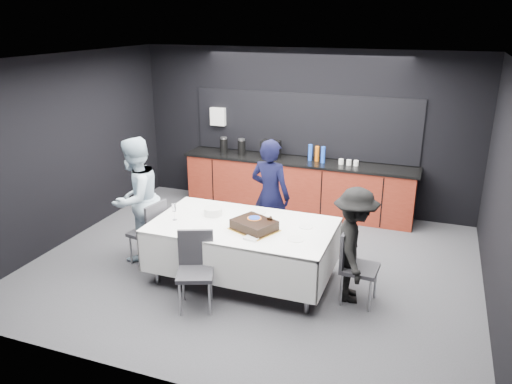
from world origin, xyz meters
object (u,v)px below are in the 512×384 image
Objects in this scene: chair_right at (354,261)px; person_left at (136,199)px; plate_stack at (213,211)px; chair_left at (151,229)px; party_table at (243,234)px; cake_assembly at (254,225)px; person_right at (354,245)px; person_center at (270,196)px; champagne_flute at (174,209)px; chair_near at (196,264)px.

chair_right is 3.11m from person_left.
chair_left is (-0.85, -0.21, -0.30)m from plate_stack.
cake_assembly reaches higher than party_table.
person_right is at bearing 93.69° from person_left.
party_table is 1.38× the size of person_center.
person_left reaches higher than chair_right.
cake_assembly reaches higher than plate_stack.
chair_left is 0.53× the size of person_left.
plate_stack is at bearing 66.50° from person_center.
champagne_flute is 0.24× the size of chair_left.
cake_assembly is 0.38× the size of person_left.
plate_stack is at bearing 173.97° from chair_right.
chair_right is 0.55× the size of person_center.
party_table is 1.32× the size of person_left.
plate_stack is 0.15× the size of person_center.
person_center is at bearing 51.18° from champagne_flute.
cake_assembly reaches higher than chair_right.
champagne_flute reaches higher than chair_right.
champagne_flute is (-0.40, -0.33, 0.11)m from plate_stack.
person_center is (0.93, 1.15, -0.10)m from champagne_flute.
cake_assembly is 1.58m from chair_left.
person_center reaches higher than chair_near.
person_center is at bearing 42.68° from person_right.
champagne_flute is at bearing 134.90° from chair_near.
chair_near is (0.19, -0.93, -0.30)m from plate_stack.
party_table is at bearing 2.15° from chair_left.
person_right is at bearing 154.38° from person_center.
plate_stack is 0.26× the size of chair_near.
plate_stack is 0.17× the size of person_right.
person_right is at bearing 1.07° from chair_left.
champagne_flute is 0.24× the size of chair_right.
party_table is 1.45m from chair_right.
person_right is (1.72, 0.77, 0.18)m from chair_near.
chair_near is 1.80m from person_center.
chair_left is at bearing -179.96° from chair_right.
person_right reaches higher than chair_left.
chair_left is (-1.34, -0.05, -0.11)m from party_table.
champagne_flute is 0.16× the size of person_right.
person_right is at bearing 4.44° from champagne_flute.
chair_left is at bearing -166.40° from plate_stack.
party_table is 1.34m from chair_left.
person_right reaches higher than chair_near.
party_table is 10.36× the size of champagne_flute.
chair_near is at bearing -78.15° from plate_stack.
chair_left is at bearing -177.85° from party_table.
plate_stack is 0.26× the size of chair_left.
person_center is at bearing 143.93° from chair_right.
chair_right is 0.19m from person_right.
person_left is (-1.35, 0.87, 0.34)m from chair_near.
person_left is at bearing 176.72° from party_table.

